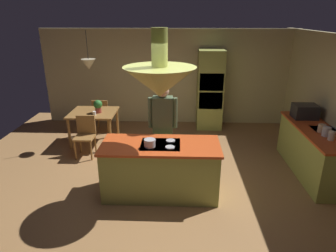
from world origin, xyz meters
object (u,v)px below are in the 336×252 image
canister_sugar (326,132)px  chair_facing_island (85,133)px  dining_table (94,116)px  chair_by_back_wall (101,113)px  microwave_on_counter (305,111)px  oven_tower (210,90)px  canister_flour (331,136)px  potted_plant_on_table (98,106)px  canister_tea (322,128)px  cooking_pot_on_cooktop (150,143)px  person_at_island (163,124)px  cup_on_table (94,113)px  kitchen_island (161,169)px

canister_sugar → chair_facing_island: bearing=168.2°
dining_table → chair_by_back_wall: bearing=90.0°
chair_facing_island → microwave_on_counter: size_ratio=1.89×
oven_tower → canister_flour: (1.74, -2.96, -0.04)m
potted_plant_on_table → canister_tea: potted_plant_on_table is taller
chair_by_back_wall → chair_facing_island: bearing=90.0°
microwave_on_counter → canister_tea: bearing=-90.0°
canister_sugar → cooking_pot_on_cooktop: 3.06m
potted_plant_on_table → chair_facing_island: bearing=-102.1°
person_at_island → cooking_pot_on_cooktop: size_ratio=9.62×
cup_on_table → dining_table: bearing=112.5°
kitchen_island → cup_on_table: bearing=130.7°
dining_table → cooking_pot_on_cooktop: cooking_pot_on_cooktop is taller
chair_facing_island → chair_by_back_wall: same height
chair_facing_island → kitchen_island: bearing=-39.7°
person_at_island → canister_sugar: (2.84, -0.24, -0.01)m
cup_on_table → cooking_pot_on_cooktop: bearing=-54.1°
chair_facing_island → canister_sugar: size_ratio=5.40×
chair_facing_island → canister_flour: (4.54, -1.13, 0.48)m
oven_tower → person_at_island: bearing=-113.4°
dining_table → potted_plant_on_table: potted_plant_on_table is taller
person_at_island → chair_by_back_wall: (-1.70, 2.09, -0.50)m
dining_table → canister_tea: size_ratio=7.22×
dining_table → canister_flour: canister_flour is taller
potted_plant_on_table → canister_sugar: (4.40, -1.59, 0.06)m
canister_sugar → canister_tea: bearing=90.0°
cup_on_table → canister_sugar: canister_sugar is taller
dining_table → canister_tea: (4.54, -1.46, 0.32)m
chair_facing_island → cup_on_table: 0.55m
kitchen_island → chair_facing_island: kitchen_island is taller
potted_plant_on_table → canister_tea: 4.62m
oven_tower → person_at_island: oven_tower is taller
person_at_island → chair_facing_island: 1.91m
cup_on_table → canister_sugar: bearing=-17.5°
chair_by_back_wall → cooking_pot_on_cooktop: cooking_pot_on_cooktop is taller
dining_table → cup_on_table: bearing=-67.5°
canister_tea → microwave_on_counter: bearing=90.0°
person_at_island → canister_sugar: 2.85m
kitchen_island → canister_flour: size_ratio=12.31×
cup_on_table → cooking_pot_on_cooktop: (1.44, -2.00, 0.18)m
canister_flour → canister_tea: (0.00, 0.36, -0.01)m
potted_plant_on_table → cooking_pot_on_cooktop: (1.40, -2.18, 0.06)m
person_at_island → chair_by_back_wall: person_at_island is taller
dining_table → canister_sugar: (4.54, -1.64, 0.33)m
oven_tower → canister_tea: 3.13m
cup_on_table → oven_tower: bearing=27.0°
kitchen_island → canister_tea: size_ratio=13.34×
potted_plant_on_table → microwave_on_counter: (4.40, -0.63, 0.12)m
kitchen_island → dining_table: size_ratio=1.85×
oven_tower → chair_facing_island: oven_tower is taller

